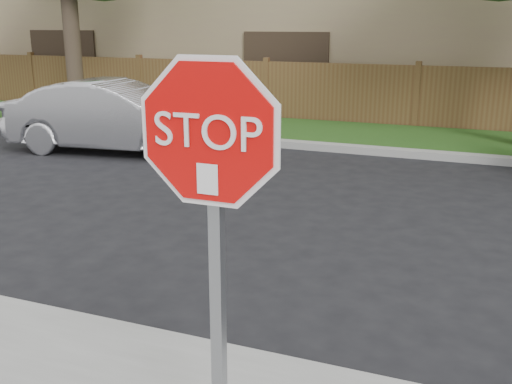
% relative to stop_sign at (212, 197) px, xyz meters
% --- Properties ---
extents(ground, '(90.00, 90.00, 0.00)m').
position_rel_stop_sign_xyz_m(ground, '(-0.59, 1.48, -1.83)').
color(ground, black).
rests_on(ground, ground).
extents(far_curb, '(70.00, 0.30, 0.15)m').
position_rel_stop_sign_xyz_m(far_curb, '(-0.59, 9.63, -1.75)').
color(far_curb, gray).
rests_on(far_curb, ground).
extents(grass_strip, '(70.00, 3.00, 0.12)m').
position_rel_stop_sign_xyz_m(grass_strip, '(-0.59, 11.28, -1.77)').
color(grass_strip, '#1E4714').
rests_on(grass_strip, ground).
extents(fence, '(70.00, 0.12, 1.60)m').
position_rel_stop_sign_xyz_m(fence, '(-0.59, 12.88, -1.03)').
color(fence, brown).
rests_on(fence, ground).
extents(stop_sign, '(1.01, 0.13, 2.55)m').
position_rel_stop_sign_xyz_m(stop_sign, '(0.00, 0.00, 0.00)').
color(stop_sign, gray).
rests_on(stop_sign, sidewalk_near).
extents(sedan_left, '(4.67, 2.16, 1.48)m').
position_rel_stop_sign_xyz_m(sedan_left, '(-6.04, 7.90, -1.09)').
color(sedan_left, '#B5B5BA').
rests_on(sedan_left, ground).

